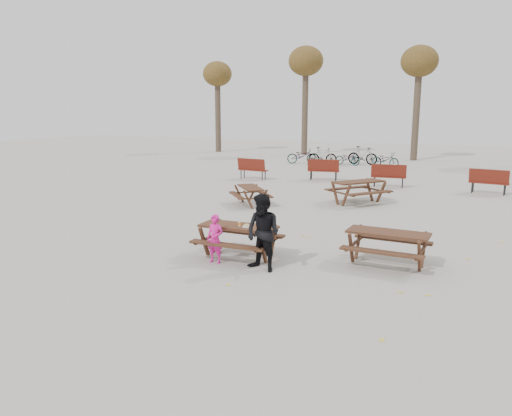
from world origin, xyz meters
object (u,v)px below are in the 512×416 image
at_px(picnic_table_north, 251,196).
at_px(food_tray, 247,227).
at_px(picnic_table_far, 358,192).
at_px(main_picnic_table, 238,233).
at_px(soda_bottle, 240,223).
at_px(picnic_table_east, 387,248).
at_px(child, 215,239).
at_px(adult, 263,233).

bearing_deg(picnic_table_north, food_tray, -16.04).
relative_size(food_tray, picnic_table_far, 0.09).
height_order(main_picnic_table, food_tray, food_tray).
height_order(food_tray, soda_bottle, soda_bottle).
bearing_deg(picnic_table_far, picnic_table_east, -124.24).
distance_m(main_picnic_table, soda_bottle, 0.28).
bearing_deg(soda_bottle, picnic_table_east, 16.16).
distance_m(food_tray, soda_bottle, 0.21).
relative_size(picnic_table_east, picnic_table_far, 0.92).
bearing_deg(child, food_tray, 40.09).
relative_size(adult, picnic_table_east, 0.95).
bearing_deg(adult, food_tray, 154.87).
relative_size(picnic_table_east, picnic_table_north, 1.14).
xyz_separation_m(soda_bottle, picnic_table_far, (0.98, 7.90, -0.43)).
height_order(main_picnic_table, soda_bottle, soda_bottle).
bearing_deg(picnic_table_east, soda_bottle, -160.87).
xyz_separation_m(adult, picnic_table_far, (0.15, 8.47, -0.42)).
bearing_deg(food_tray, main_picnic_table, 157.19).
bearing_deg(picnic_table_east, picnic_table_far, 110.64).
relative_size(adult, picnic_table_north, 1.08).
bearing_deg(picnic_table_far, main_picnic_table, -149.52).
xyz_separation_m(main_picnic_table, child, (-0.31, -0.57, -0.03)).
height_order(child, picnic_table_east, child).
bearing_deg(soda_bottle, child, -127.49).
relative_size(main_picnic_table, picnic_table_north, 1.16).
height_order(soda_bottle, adult, adult).
relative_size(soda_bottle, adult, 0.10).
bearing_deg(food_tray, child, -141.88).
bearing_deg(soda_bottle, picnic_table_far, 82.95).
bearing_deg(picnic_table_east, child, -155.38).
distance_m(food_tray, picnic_table_far, 7.99).
xyz_separation_m(picnic_table_east, picnic_table_north, (-5.68, 5.07, -0.05)).
relative_size(soda_bottle, picnic_table_far, 0.09).
distance_m(picnic_table_east, picnic_table_north, 7.61).
relative_size(soda_bottle, picnic_table_east, 0.10).
relative_size(main_picnic_table, food_tray, 10.00).
height_order(soda_bottle, picnic_table_east, soda_bottle).
bearing_deg(soda_bottle, adult, -34.17).
height_order(child, picnic_table_north, child).
bearing_deg(picnic_table_north, child, -22.05).
bearing_deg(adult, picnic_table_far, 103.69).
height_order(picnic_table_north, picnic_table_far, picnic_table_far).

